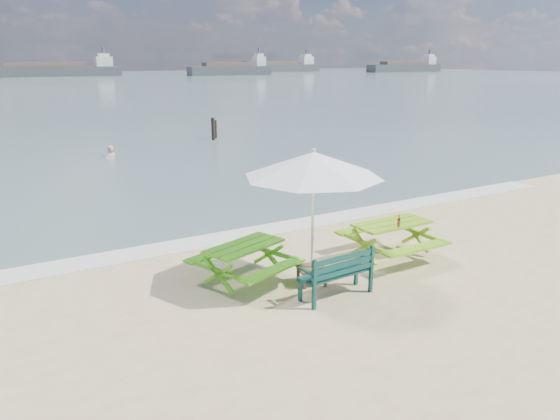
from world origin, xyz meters
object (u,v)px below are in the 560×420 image
patio_umbrella (314,165)px  park_bench (336,283)px  picnic_table_right (391,241)px  beer_bottle (399,223)px  swimmer (111,164)px  side_table (312,275)px  picnic_table_left (244,264)px

patio_umbrella → park_bench: bearing=-85.8°
picnic_table_right → beer_bottle: size_ratio=7.31×
beer_bottle → picnic_table_right: bearing=72.2°
beer_bottle → swimmer: (-1.98, 16.25, -1.23)m
picnic_table_right → side_table: size_ratio=2.92×
picnic_table_left → side_table: picnic_table_left is taller
park_bench → side_table: (-0.05, 0.72, -0.09)m
patio_umbrella → swimmer: size_ratio=1.98×
swimmer → patio_umbrella: bearing=-90.7°
picnic_table_right → side_table: picnic_table_right is taller
side_table → beer_bottle: (2.18, -0.01, 0.72)m
park_bench → patio_umbrella: patio_umbrella is taller
patio_umbrella → beer_bottle: patio_umbrella is taller
park_bench → side_table: 0.72m
side_table → swimmer: size_ratio=0.40×
picnic_table_right → swimmer: (-2.08, 15.94, -0.72)m
beer_bottle → picnic_table_left: bearing=166.8°
park_bench → swimmer: park_bench is taller
park_bench → patio_umbrella: (-0.05, 0.72, 2.08)m
swimmer → park_bench: bearing=-90.5°
picnic_table_left → park_bench: bearing=-52.4°
park_bench → swimmer: 16.96m
park_bench → picnic_table_left: bearing=127.6°
side_table → patio_umbrella: bearing=-90.0°
picnic_table_left → side_table: 1.32m
picnic_table_left → patio_umbrella: (1.08, -0.75, 1.99)m
beer_bottle → side_table: bearing=179.7°
picnic_table_left → side_table: bearing=-34.8°
picnic_table_right → swimmer: bearing=97.4°
park_bench → patio_umbrella: size_ratio=0.45×
picnic_table_right → side_table: 2.31m
beer_bottle → swimmer: bearing=97.0°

